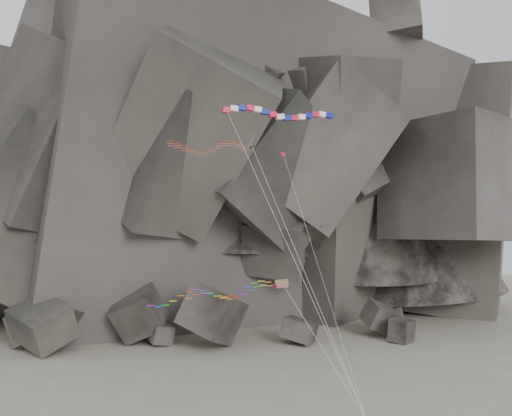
{
  "coord_description": "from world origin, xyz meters",
  "views": [
    {
      "loc": [
        -8.19,
        -48.2,
        18.97
      ],
      "look_at": [
        -1.33,
        6.0,
        20.88
      ],
      "focal_mm": 35.0,
      "sensor_mm": 36.0,
      "label": 1
    }
  ],
  "objects": [
    {
      "name": "banner_kite",
      "position": [
        0.9,
        3.52,
        30.73
      ],
      "size": [
        12.72,
        9.89,
        30.1
      ],
      "rotation": [
        0.0,
        0.0,
        0.22
      ],
      "color": "red",
      "rests_on": "ground"
    },
    {
      "name": "delta_kite",
      "position": [
        -6.87,
        4.56,
        27.33
      ],
      "size": [
        18.72,
        10.58,
        27.45
      ],
      "rotation": [
        0.0,
        0.0,
        -0.32
      ],
      "color": "red",
      "rests_on": "ground"
    },
    {
      "name": "pennant_kite",
      "position": [
        2.55,
        0.68,
        20.3
      ],
      "size": [
        6.65,
        7.0,
        25.13
      ],
      "rotation": [
        0.0,
        0.0,
        0.33
      ],
      "color": "red",
      "rests_on": "ground"
    },
    {
      "name": "parafoil_kite",
      "position": [
        -6.32,
        -0.08,
        12.46
      ],
      "size": [
        20.27,
        5.21,
        12.32
      ],
      "rotation": [
        0.0,
        0.0,
        -0.22
      ],
      "color": "yellow",
      "rests_on": "ground"
    },
    {
      "name": "headland",
      "position": [
        0.0,
        70.0,
        42.0
      ],
      "size": [
        110.0,
        70.0,
        84.0
      ],
      "primitive_type": null,
      "color": "#4A443D",
      "rests_on": "ground"
    },
    {
      "name": "boulder_field",
      "position": [
        -15.65,
        33.58,
        2.83
      ],
      "size": [
        66.81,
        20.24,
        10.75
      ],
      "color": "#47423F",
      "rests_on": "ground"
    }
  ]
}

